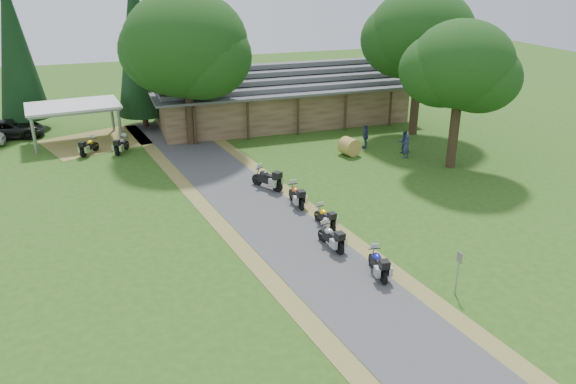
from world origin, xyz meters
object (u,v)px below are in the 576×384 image
object	(u,v)px
motorcycle_row_d	(296,194)
motorcycle_row_e	(267,178)
carport	(75,123)
motorcycle_row_a	(378,262)
motorcycle_carport_b	(122,144)
lodge	(280,92)
motorcycle_row_c	(325,216)
motorcycle_carport_a	(89,146)
car_dark_suv	(10,125)
motorcycle_row_b	(331,236)
hay_bale	(349,147)

from	to	relation	value
motorcycle_row_d	motorcycle_row_e	world-z (taller)	motorcycle_row_e
carport	motorcycle_row_a	bearing A→B (deg)	-69.50
motorcycle_row_e	motorcycle_carport_b	distance (m)	12.54
lodge	motorcycle_row_c	bearing A→B (deg)	-101.87
motorcycle_row_a	motorcycle_row_e	distance (m)	11.19
carport	lodge	bearing A→B (deg)	-3.38
carport	motorcycle_carport_a	bearing A→B (deg)	-82.61
car_dark_suv	lodge	bearing A→B (deg)	-88.81
motorcycle_row_b	motorcycle_row_c	distance (m)	2.35
motorcycle_row_b	hay_bale	xyz separation A→B (m)	(6.61, 12.27, -0.01)
motorcycle_row_d	motorcycle_carport_b	bearing A→B (deg)	33.49
carport	motorcycle_row_c	bearing A→B (deg)	-64.40
carport	motorcycle_row_d	world-z (taller)	carport
motorcycle_row_b	hay_bale	bearing A→B (deg)	-38.57
carport	car_dark_suv	size ratio (longest dim) A/B	1.21
car_dark_suv	motorcycle_carport_a	size ratio (longest dim) A/B	2.93
motorcycle_carport_b	hay_bale	bearing A→B (deg)	-82.80
lodge	motorcycle_row_a	world-z (taller)	lodge
motorcycle_row_a	hay_bale	world-z (taller)	motorcycle_row_a
motorcycle_row_c	motorcycle_row_a	bearing A→B (deg)	173.93
carport	hay_bale	world-z (taller)	carport
lodge	motorcycle_row_c	world-z (taller)	lodge
motorcycle_row_c	carport	bearing A→B (deg)	22.03
motorcycle_row_d	motorcycle_row_e	distance (m)	2.95
motorcycle_row_c	motorcycle_carport_b	bearing A→B (deg)	20.30
carport	motorcycle_row_e	xyz separation A→B (m)	(10.72, -13.74, -0.70)
carport	motorcycle_row_b	size ratio (longest dim) A/B	3.54
motorcycle_row_a	motorcycle_carport_b	size ratio (longest dim) A/B	1.01
motorcycle_row_a	motorcycle_row_d	size ratio (longest dim) A/B	0.97
carport	motorcycle_row_b	bearing A→B (deg)	-68.40
motorcycle_row_c	hay_bale	xyz separation A→B (m)	(5.99, 10.01, 0.04)
motorcycle_carport_b	motorcycle_row_d	bearing A→B (deg)	-117.93
car_dark_suv	motorcycle_row_d	distance (m)	25.25
motorcycle_row_b	motorcycle_row_e	size ratio (longest dim) A/B	0.89
carport	motorcycle_row_a	distance (m)	27.72
carport	motorcycle_row_e	size ratio (longest dim) A/B	3.14
motorcycle_row_e	hay_bale	distance (m)	8.38
car_dark_suv	motorcycle_row_d	world-z (taller)	car_dark_suv
carport	motorcycle_row_e	distance (m)	17.44
motorcycle_row_b	motorcycle_row_e	bearing A→B (deg)	-5.60
motorcycle_row_a	motorcycle_row_d	world-z (taller)	motorcycle_row_d
carport	motorcycle_row_a	size ratio (longest dim) A/B	3.57
motorcycle_row_a	motorcycle_row_c	distance (m)	5.23
carport	motorcycle_row_e	world-z (taller)	carport
motorcycle_row_b	hay_bale	distance (m)	13.94
lodge	motorcycle_carport_a	size ratio (longest dim) A/B	11.67
lodge	motorcycle_row_d	world-z (taller)	lodge
motorcycle_row_b	motorcycle_carport_a	xyz separation A→B (m)	(-10.56, 18.38, -0.00)
car_dark_suv	hay_bale	xyz separation A→B (m)	(22.79, -12.26, -0.41)
motorcycle_row_d	motorcycle_carport_b	xyz separation A→B (m)	(-8.55, 12.72, -0.03)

